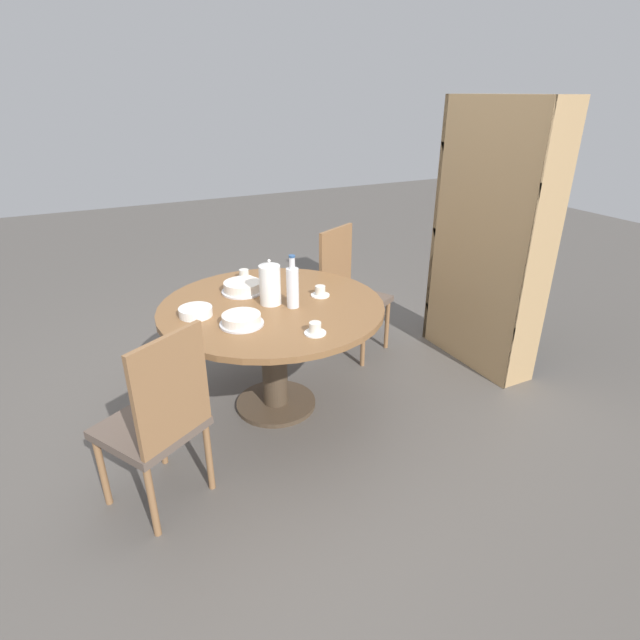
% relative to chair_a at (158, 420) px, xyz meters
% --- Properties ---
extents(ground_plane, '(14.00, 14.00, 0.00)m').
position_rel_chair_a_xyz_m(ground_plane, '(-0.55, 0.80, -0.50)').
color(ground_plane, '#56514C').
extents(dining_table, '(1.35, 1.35, 0.72)m').
position_rel_chair_a_xyz_m(dining_table, '(-0.55, 0.80, 0.08)').
color(dining_table, '#473828').
rests_on(dining_table, ground_plane).
extents(chair_a, '(0.57, 0.57, 0.96)m').
position_rel_chair_a_xyz_m(chair_a, '(0.00, 0.00, 0.00)').
color(chair_a, olive).
rests_on(chair_a, ground_plane).
extents(chair_b, '(0.56, 0.56, 0.96)m').
position_rel_chair_a_xyz_m(chair_b, '(-1.05, 1.62, 0.00)').
color(chair_b, olive).
rests_on(chair_b, ground_plane).
extents(bookshelf, '(0.91, 0.28, 1.87)m').
position_rel_chair_a_xyz_m(bookshelf, '(-0.47, 2.40, 0.41)').
color(bookshelf, tan).
rests_on(bookshelf, ground_plane).
extents(coffee_pot, '(0.13, 0.13, 0.28)m').
position_rel_chair_a_xyz_m(coffee_pot, '(-0.56, 0.79, 0.35)').
color(coffee_pot, white).
rests_on(coffee_pot, dining_table).
extents(water_bottle, '(0.07, 0.07, 0.32)m').
position_rel_chair_a_xyz_m(water_bottle, '(-0.46, 0.89, 0.35)').
color(water_bottle, silver).
rests_on(water_bottle, dining_table).
extents(cake_main, '(0.27, 0.27, 0.07)m').
position_rel_chair_a_xyz_m(cake_main, '(-0.82, 0.70, 0.26)').
color(cake_main, silver).
rests_on(cake_main, dining_table).
extents(cake_second, '(0.24, 0.24, 0.06)m').
position_rel_chair_a_xyz_m(cake_second, '(-0.35, 0.54, 0.25)').
color(cake_second, silver).
rests_on(cake_second, dining_table).
extents(cup_a, '(0.12, 0.12, 0.06)m').
position_rel_chair_a_xyz_m(cup_a, '(-0.54, 1.12, 0.25)').
color(cup_a, white).
rests_on(cup_a, dining_table).
extents(cup_b, '(0.12, 0.12, 0.06)m').
position_rel_chair_a_xyz_m(cup_b, '(-0.07, 0.85, 0.25)').
color(cup_b, white).
rests_on(cup_b, dining_table).
extents(cup_c, '(0.12, 0.12, 0.06)m').
position_rel_chair_a_xyz_m(cup_c, '(-1.00, 0.95, 0.25)').
color(cup_c, white).
rests_on(cup_c, dining_table).
extents(cup_d, '(0.12, 0.12, 0.06)m').
position_rel_chair_a_xyz_m(cup_d, '(-1.06, 0.80, 0.25)').
color(cup_d, white).
rests_on(cup_d, dining_table).
extents(plate_stack, '(0.19, 0.19, 0.05)m').
position_rel_chair_a_xyz_m(plate_stack, '(-0.59, 0.35, 0.25)').
color(plate_stack, white).
rests_on(plate_stack, dining_table).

